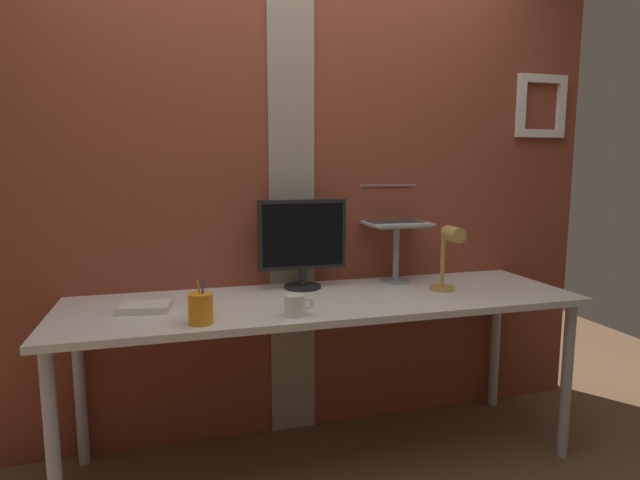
{
  "coord_description": "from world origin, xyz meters",
  "views": [
    {
      "loc": [
        -0.54,
        -2.22,
        1.37
      ],
      "look_at": [
        0.1,
        0.05,
        1.03
      ],
      "focal_mm": 29.09,
      "sensor_mm": 36.0,
      "label": 1
    }
  ],
  "objects_px": {
    "desk_lamp": "(449,252)",
    "pen_cup": "(201,308)",
    "laptop": "(392,213)",
    "monitor": "(302,239)",
    "coffee_mug": "(295,305)"
  },
  "relations": [
    {
      "from": "desk_lamp",
      "to": "pen_cup",
      "type": "xyz_separation_m",
      "value": [
        -1.14,
        -0.18,
        -0.13
      ]
    },
    {
      "from": "laptop",
      "to": "pen_cup",
      "type": "bearing_deg",
      "value": -152.28
    },
    {
      "from": "monitor",
      "to": "coffee_mug",
      "type": "bearing_deg",
      "value": -107.49
    },
    {
      "from": "laptop",
      "to": "pen_cup",
      "type": "height_order",
      "value": "laptop"
    },
    {
      "from": "laptop",
      "to": "pen_cup",
      "type": "xyz_separation_m",
      "value": [
        -1.0,
        -0.52,
        -0.29
      ]
    },
    {
      "from": "monitor",
      "to": "laptop",
      "type": "xyz_separation_m",
      "value": [
        0.49,
        0.07,
        0.1
      ]
    },
    {
      "from": "monitor",
      "to": "desk_lamp",
      "type": "relative_size",
      "value": 1.36
    },
    {
      "from": "desk_lamp",
      "to": "coffee_mug",
      "type": "relative_size",
      "value": 2.65
    },
    {
      "from": "coffee_mug",
      "to": "desk_lamp",
      "type": "bearing_deg",
      "value": 13.31
    },
    {
      "from": "desk_lamp",
      "to": "coffee_mug",
      "type": "xyz_separation_m",
      "value": [
        -0.78,
        -0.18,
        -0.15
      ]
    },
    {
      "from": "laptop",
      "to": "desk_lamp",
      "type": "relative_size",
      "value": 1.0
    },
    {
      "from": "desk_lamp",
      "to": "laptop",
      "type": "bearing_deg",
      "value": 112.83
    },
    {
      "from": "monitor",
      "to": "desk_lamp",
      "type": "xyz_separation_m",
      "value": [
        0.63,
        -0.27,
        -0.05
      ]
    },
    {
      "from": "laptop",
      "to": "coffee_mug",
      "type": "distance_m",
      "value": 0.88
    },
    {
      "from": "desk_lamp",
      "to": "pen_cup",
      "type": "bearing_deg",
      "value": -170.85
    }
  ]
}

